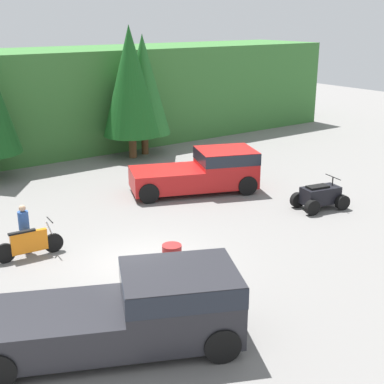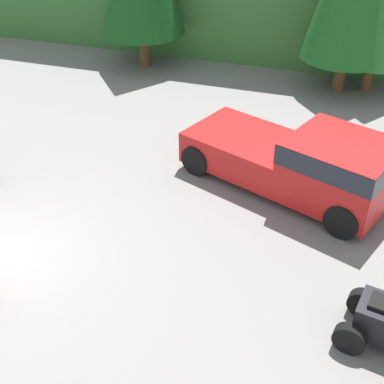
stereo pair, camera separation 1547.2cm
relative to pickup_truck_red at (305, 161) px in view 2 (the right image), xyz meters
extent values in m
cylinder|color=brown|center=(-7.19, 7.13, -0.30)|extent=(0.43, 0.43, 1.30)
cylinder|color=brown|center=(0.31, 6.93, -0.33)|extent=(0.41, 0.41, 1.24)
cylinder|color=brown|center=(1.26, 7.24, -0.38)|extent=(0.39, 0.39, 1.16)
cube|color=red|center=(0.86, -0.34, 0.06)|extent=(3.00, 2.83, 1.57)
cube|color=#1E232D|center=(0.86, -0.34, 0.58)|extent=(3.03, 2.85, 0.50)
cube|color=red|center=(-1.63, 0.64, -0.29)|extent=(3.50, 3.02, 0.86)
cylinder|color=black|center=(1.82, 0.32, -0.53)|extent=(0.89, 0.57, 0.84)
cylinder|color=black|center=(1.12, -1.47, -0.53)|extent=(0.89, 0.57, 0.84)
cylinder|color=black|center=(-2.14, 1.87, -0.53)|extent=(0.89, 0.57, 0.84)
cylinder|color=black|center=(-2.84, 0.07, -0.53)|extent=(0.89, 0.57, 0.84)
cylinder|color=black|center=(1.73, -3.82, -0.66)|extent=(0.63, 0.33, 0.60)
cylinder|color=black|center=(1.54, -4.77, -0.66)|extent=(0.63, 0.33, 0.60)
camera|label=1|loc=(-13.41, -17.75, 6.32)|focal=50.00mm
camera|label=2|loc=(0.81, -11.68, 6.88)|focal=50.00mm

